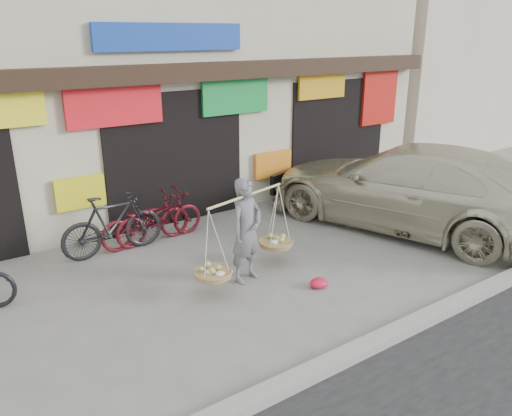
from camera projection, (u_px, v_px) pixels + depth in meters
ground at (279, 285)px, 7.89m from camera, size 70.00×70.00×0.00m
kerb at (373, 343)px, 6.31m from camera, size 70.00×0.25×0.12m
shophouse_block at (117, 47)px, 11.73m from camera, size 14.00×6.32×7.00m
neighbor_east at (448, 48)px, 19.48m from camera, size 12.00×7.00×6.40m
street_vendor at (246, 234)px, 7.83m from camera, size 2.01×0.94×1.69m
bike_1 at (113, 225)px, 8.86m from camera, size 1.85×0.53×1.11m
bike_2 at (159, 217)px, 9.45m from camera, size 1.82×0.74×0.94m
bike_3 at (146, 220)px, 9.30m from camera, size 1.82×0.74×0.94m
suv at (407, 186)px, 10.06m from camera, size 4.07×6.28×1.69m
red_bag at (319, 283)px, 7.81m from camera, size 0.31×0.25×0.14m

